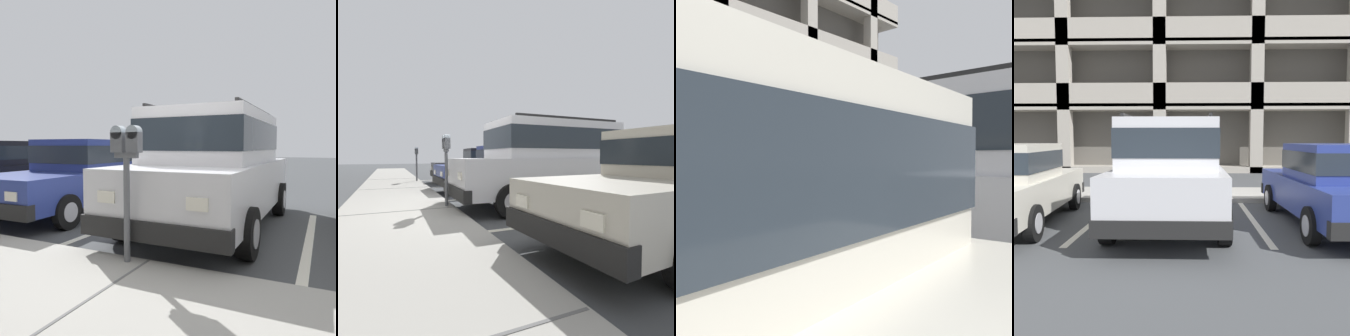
% 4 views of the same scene
% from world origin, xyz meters
% --- Properties ---
extents(ground_plane, '(80.00, 80.00, 0.10)m').
position_xyz_m(ground_plane, '(0.00, 0.00, -0.05)').
color(ground_plane, '#444749').
extents(sidewalk, '(40.00, 2.20, 0.12)m').
position_xyz_m(sidewalk, '(0.00, 1.30, 0.06)').
color(sidewalk, '#9E9B93').
rests_on(sidewalk, ground_plane).
extents(parking_stall_lines, '(12.78, 4.80, 0.01)m').
position_xyz_m(parking_stall_lines, '(1.58, -1.40, 0.00)').
color(parking_stall_lines, silver).
rests_on(parking_stall_lines, ground_plane).
extents(silver_suv, '(2.04, 4.79, 2.03)m').
position_xyz_m(silver_suv, '(-0.03, -2.13, 1.09)').
color(silver_suv, silver).
rests_on(silver_suv, ground_plane).
extents(dark_hatchback, '(1.91, 4.52, 1.54)m').
position_xyz_m(dark_hatchback, '(3.00, -2.26, 0.82)').
color(dark_hatchback, navy).
rests_on(dark_hatchback, ground_plane).
extents(blue_coupe, '(1.96, 4.54, 1.54)m').
position_xyz_m(blue_coupe, '(6.22, -2.60, 0.82)').
color(blue_coupe, black).
rests_on(blue_coupe, ground_plane).
extents(parking_meter_near, '(0.35, 0.12, 1.51)m').
position_xyz_m(parking_meter_near, '(0.20, 0.35, 1.24)').
color(parking_meter_near, '#595B60').
rests_on(parking_meter_near, sidewalk).
extents(parking_meter_far, '(0.35, 0.12, 1.46)m').
position_xyz_m(parking_meter_far, '(6.53, 0.37, 1.21)').
color(parking_meter_far, '#595B60').
rests_on(parking_meter_far, sidewalk).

